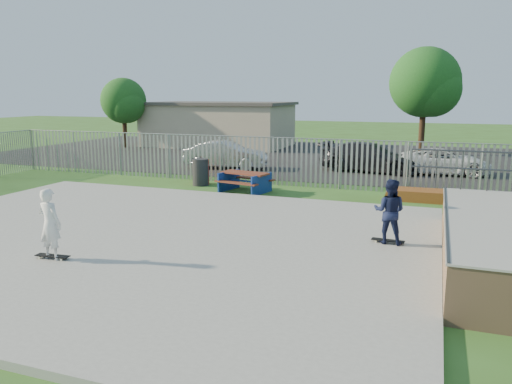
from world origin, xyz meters
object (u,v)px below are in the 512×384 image
(car_silver, at_px, (226,155))
(skater_navy, at_px, (389,211))
(trash_bin_red, at_px, (202,172))
(car_dark, at_px, (370,157))
(tree_left, at_px, (123,101))
(car_white, at_px, (442,161))
(funbox, at_px, (420,195))
(tree_mid, at_px, (425,83))
(trash_bin_grey, at_px, (200,172))
(skater_white, at_px, (50,224))
(picnic_table, at_px, (245,182))

(car_silver, relative_size, skater_navy, 2.64)
(trash_bin_red, xyz_separation_m, car_silver, (-0.82, 4.49, 0.19))
(car_dark, bearing_deg, tree_left, 80.03)
(car_dark, distance_m, car_white, 3.38)
(funbox, height_order, tree_mid, tree_mid)
(funbox, xyz_separation_m, tree_left, (-20.54, 11.84, 3.10))
(trash_bin_grey, bearing_deg, skater_navy, -37.43)
(trash_bin_red, distance_m, tree_mid, 16.96)
(skater_white, bearing_deg, picnic_table, -90.82)
(funbox, xyz_separation_m, car_silver, (-9.66, 4.81, 0.52))
(car_dark, bearing_deg, trash_bin_grey, 142.44)
(trash_bin_red, distance_m, trash_bin_grey, 0.26)
(funbox, relative_size, skater_navy, 1.25)
(car_white, distance_m, tree_mid, 8.93)
(skater_white, bearing_deg, car_white, -111.26)
(trash_bin_red, bearing_deg, skater_navy, -38.28)
(car_dark, height_order, tree_left, tree_left)
(skater_white, bearing_deg, trash_bin_grey, -77.61)
(trash_bin_grey, distance_m, skater_navy, 10.40)
(funbox, relative_size, car_silver, 0.47)
(trash_bin_grey, relative_size, skater_navy, 0.70)
(trash_bin_red, distance_m, car_white, 11.46)
(car_white, bearing_deg, tree_mid, 4.33)
(picnic_table, relative_size, car_dark, 0.43)
(picnic_table, height_order, skater_white, skater_white)
(picnic_table, bearing_deg, car_silver, 132.56)
(tree_left, bearing_deg, skater_navy, -42.10)
(tree_left, relative_size, skater_white, 3.07)
(car_silver, distance_m, skater_navy, 14.36)
(picnic_table, xyz_separation_m, funbox, (6.50, 0.64, -0.20))
(funbox, height_order, trash_bin_red, trash_bin_red)
(trash_bin_grey, bearing_deg, funbox, -0.42)
(picnic_table, xyz_separation_m, trash_bin_red, (-2.34, 0.96, 0.13))
(trash_bin_grey, height_order, car_dark, car_dark)
(car_silver, xyz_separation_m, skater_white, (2.21, -14.87, 0.23))
(picnic_table, distance_m, tree_left, 19.01)
(skater_navy, bearing_deg, tree_left, -37.71)
(car_silver, xyz_separation_m, tree_mid, (9.17, 9.74, 3.75))
(trash_bin_red, height_order, trash_bin_grey, trash_bin_grey)
(trash_bin_red, distance_m, skater_navy, 10.61)
(trash_bin_red, relative_size, skater_navy, 0.66)
(car_dark, distance_m, tree_mid, 9.35)
(picnic_table, distance_m, car_white, 10.24)
(funbox, distance_m, trash_bin_red, 8.85)
(trash_bin_grey, xyz_separation_m, car_silver, (-0.90, 4.75, 0.16))
(car_dark, xyz_separation_m, tree_left, (-17.93, 5.60, 2.57))
(car_white, xyz_separation_m, skater_navy, (-1.27, -12.83, 0.32))
(car_silver, bearing_deg, trash_bin_red, -178.37)
(tree_left, xyz_separation_m, skater_white, (13.09, -21.90, -2.35))
(car_white, height_order, tree_mid, tree_mid)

